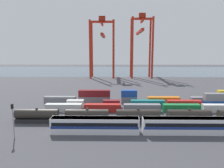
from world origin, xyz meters
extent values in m
plane|color=#424247|center=(0.00, 40.00, 0.00)|extent=(420.00, 420.00, 0.00)
cube|color=#475B6B|center=(0.00, 148.44, 0.00)|extent=(400.00, 110.00, 0.01)
cube|color=silver|center=(-16.37, -20.21, 1.95)|extent=(21.51, 3.10, 3.90)
cube|color=navy|center=(-16.37, -20.21, 1.85)|extent=(21.08, 3.14, 0.64)
cube|color=black|center=(-16.37, -20.21, 2.63)|extent=(20.65, 3.13, 0.90)
cube|color=slate|center=(-16.37, -20.21, 3.72)|extent=(21.29, 2.85, 0.36)
cube|color=silver|center=(6.03, -20.21, 1.95)|extent=(21.51, 3.10, 3.90)
cube|color=navy|center=(6.03, -20.21, 1.85)|extent=(21.08, 3.14, 0.64)
cube|color=black|center=(6.03, -20.21, 2.63)|extent=(20.65, 3.13, 0.90)
cube|color=slate|center=(6.03, -20.21, 3.72)|extent=(21.29, 2.85, 0.36)
cube|color=#232326|center=(-33.59, -12.61, 0.55)|extent=(12.01, 2.50, 1.10)
cylinder|color=#2D2823|center=(-33.59, -12.61, 2.46)|extent=(12.01, 2.72, 2.72)
cylinder|color=#2D2823|center=(-33.59, -12.61, 4.00)|extent=(0.70, 0.70, 0.36)
cube|color=#232326|center=(-19.34, -12.61, 0.55)|extent=(12.01, 2.50, 1.10)
cylinder|color=#2D2823|center=(-19.34, -12.61, 2.46)|extent=(12.01, 2.72, 2.72)
cylinder|color=#2D2823|center=(-19.34, -12.61, 4.00)|extent=(0.70, 0.70, 0.36)
cube|color=#232326|center=(-5.08, -12.61, 0.55)|extent=(12.01, 2.50, 1.10)
cylinder|color=#2D2823|center=(-5.08, -12.61, 2.46)|extent=(12.01, 2.72, 2.72)
cylinder|color=#2D2823|center=(-5.08, -12.61, 4.00)|extent=(0.70, 0.70, 0.36)
cube|color=#232326|center=(9.18, -12.61, 0.55)|extent=(12.01, 2.50, 1.10)
cylinder|color=#2D2823|center=(9.18, -12.61, 2.46)|extent=(12.01, 2.72, 2.72)
cylinder|color=#2D2823|center=(9.18, -12.61, 4.00)|extent=(0.70, 0.70, 0.36)
cylinder|color=gray|center=(-34.86, -23.49, 4.03)|extent=(0.24, 0.24, 8.06)
cube|color=black|center=(-34.86, -23.49, 7.56)|extent=(0.36, 0.60, 1.10)
cube|color=silver|center=(-28.64, -1.90, 1.30)|extent=(12.10, 2.44, 2.60)
cube|color=#AD211C|center=(-15.58, -1.90, 1.30)|extent=(12.10, 2.44, 2.60)
cube|color=slate|center=(-2.52, -1.90, 1.30)|extent=(12.10, 2.44, 2.60)
cube|color=#197538|center=(10.54, -1.90, 1.30)|extent=(12.10, 2.44, 2.60)
cube|color=silver|center=(23.60, -1.90, 1.30)|extent=(12.10, 2.44, 2.60)
cube|color=silver|center=(-25.77, 3.76, 1.30)|extent=(6.04, 2.44, 2.60)
cube|color=maroon|center=(-12.75, 3.76, 1.30)|extent=(6.04, 2.44, 2.60)
cube|color=#146066|center=(0.26, 3.76, 1.30)|extent=(12.10, 2.44, 2.60)
cube|color=#AD211C|center=(13.28, 3.76, 1.30)|extent=(12.10, 2.44, 2.60)
cube|color=#1C4299|center=(26.30, 3.76, 1.30)|extent=(12.10, 2.44, 2.60)
cube|color=slate|center=(26.30, 3.76, 3.90)|extent=(12.10, 2.44, 2.60)
cube|color=slate|center=(-32.83, 9.42, 1.30)|extent=(12.10, 2.44, 2.60)
cube|color=slate|center=(-19.45, 9.42, 1.30)|extent=(12.10, 2.44, 2.60)
cube|color=maroon|center=(-19.45, 9.42, 3.90)|extent=(12.10, 2.44, 2.60)
cube|color=slate|center=(-6.08, 9.42, 1.30)|extent=(6.04, 2.44, 2.60)
cube|color=#1C4299|center=(-6.08, 9.42, 3.90)|extent=(6.04, 2.44, 2.60)
cube|color=orange|center=(7.29, 9.42, 1.30)|extent=(12.10, 2.44, 2.60)
cube|color=slate|center=(20.67, 9.42, 1.30)|extent=(6.04, 2.44, 2.60)
cylinder|color=red|center=(-29.94, 85.10, 21.35)|extent=(1.50, 1.50, 42.71)
cylinder|color=red|center=(-12.72, 85.10, 21.35)|extent=(1.50, 1.50, 42.71)
cylinder|color=red|center=(-29.94, 97.03, 21.35)|extent=(1.50, 1.50, 42.71)
cylinder|color=red|center=(-12.72, 97.03, 21.35)|extent=(1.50, 1.50, 42.71)
cube|color=red|center=(-21.33, 91.06, 41.91)|extent=(18.81, 1.20, 1.60)
cube|color=red|center=(-21.33, 91.06, 40.31)|extent=(1.20, 13.54, 1.60)
cube|color=red|center=(-21.33, 102.62, 32.66)|extent=(2.00, 33.02, 2.00)
cube|color=maroon|center=(-21.33, 91.06, 44.31)|extent=(4.80, 4.00, 3.20)
cylinder|color=red|center=(1.12, 85.38, 22.41)|extent=(1.50, 1.50, 44.82)
cylinder|color=red|center=(15.99, 85.38, 22.41)|extent=(1.50, 1.50, 44.82)
cylinder|color=red|center=(1.12, 96.74, 22.41)|extent=(1.50, 1.50, 44.82)
cylinder|color=red|center=(15.99, 96.74, 22.41)|extent=(1.50, 1.50, 44.82)
cube|color=red|center=(8.56, 91.06, 44.02)|extent=(16.47, 1.20, 1.60)
cube|color=red|center=(8.56, 91.06, 42.42)|extent=(1.20, 12.96, 1.60)
cube|color=red|center=(8.56, 105.45, 35.83)|extent=(2.00, 41.10, 2.00)
cube|color=maroon|center=(8.56, 91.06, 46.42)|extent=(4.80, 4.00, 3.20)
camera|label=1|loc=(-11.47, -68.63, 19.83)|focal=33.14mm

